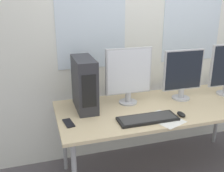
{
  "coord_description": "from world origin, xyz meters",
  "views": [
    {
      "loc": [
        -1.1,
        -1.58,
        1.68
      ],
      "look_at": [
        -0.5,
        0.4,
        0.96
      ],
      "focal_mm": 42.0,
      "sensor_mm": 36.0,
      "label": 1
    }
  ],
  "objects_px": {
    "monitor_right_near": "(183,74)",
    "monitor_main": "(129,75)",
    "mouse": "(181,114)",
    "cell_phone": "(69,123)",
    "keyboard": "(148,119)",
    "pc_tower": "(84,84)"
  },
  "relations": [
    {
      "from": "monitor_main",
      "to": "monitor_right_near",
      "type": "bearing_deg",
      "value": -5.41
    },
    {
      "from": "keyboard",
      "to": "mouse",
      "type": "distance_m",
      "value": 0.3
    },
    {
      "from": "monitor_main",
      "to": "cell_phone",
      "type": "distance_m",
      "value": 0.7
    },
    {
      "from": "cell_phone",
      "to": "mouse",
      "type": "bearing_deg",
      "value": -17.27
    },
    {
      "from": "keyboard",
      "to": "mouse",
      "type": "xyz_separation_m",
      "value": [
        0.3,
        -0.01,
        0.0
      ]
    },
    {
      "from": "monitor_main",
      "to": "pc_tower",
      "type": "bearing_deg",
      "value": 179.89
    },
    {
      "from": "pc_tower",
      "to": "mouse",
      "type": "relative_size",
      "value": 4.62
    },
    {
      "from": "monitor_main",
      "to": "keyboard",
      "type": "bearing_deg",
      "value": -85.54
    },
    {
      "from": "cell_phone",
      "to": "keyboard",
      "type": "bearing_deg",
      "value": -20.18
    },
    {
      "from": "monitor_main",
      "to": "mouse",
      "type": "height_order",
      "value": "monitor_main"
    },
    {
      "from": "pc_tower",
      "to": "keyboard",
      "type": "distance_m",
      "value": 0.62
    },
    {
      "from": "monitor_main",
      "to": "mouse",
      "type": "relative_size",
      "value": 5.25
    },
    {
      "from": "monitor_right_near",
      "to": "mouse",
      "type": "bearing_deg",
      "value": -120.23
    },
    {
      "from": "monitor_main",
      "to": "cell_phone",
      "type": "height_order",
      "value": "monitor_main"
    },
    {
      "from": "mouse",
      "to": "cell_phone",
      "type": "xyz_separation_m",
      "value": [
        -0.93,
        0.13,
        -0.01
      ]
    },
    {
      "from": "monitor_right_near",
      "to": "keyboard",
      "type": "xyz_separation_m",
      "value": [
        -0.5,
        -0.33,
        -0.25
      ]
    },
    {
      "from": "monitor_main",
      "to": "cell_phone",
      "type": "xyz_separation_m",
      "value": [
        -0.6,
        -0.26,
        -0.27
      ]
    },
    {
      "from": "keyboard",
      "to": "monitor_main",
      "type": "bearing_deg",
      "value": 94.46
    },
    {
      "from": "pc_tower",
      "to": "mouse",
      "type": "height_order",
      "value": "pc_tower"
    },
    {
      "from": "monitor_right_near",
      "to": "monitor_main",
      "type": "bearing_deg",
      "value": 174.59
    },
    {
      "from": "pc_tower",
      "to": "monitor_right_near",
      "type": "height_order",
      "value": "monitor_right_near"
    },
    {
      "from": "cell_phone",
      "to": "pc_tower",
      "type": "bearing_deg",
      "value": 45.31
    }
  ]
}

